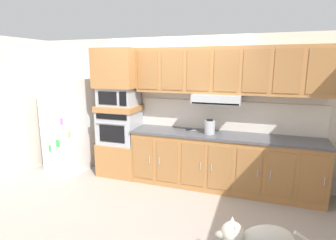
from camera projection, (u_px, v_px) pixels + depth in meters
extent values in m
plane|color=#9E9389|center=(155.00, 199.00, 4.10)|extent=(9.60, 9.60, 0.00)
cube|color=beige|center=(177.00, 108.00, 4.88)|extent=(6.20, 0.12, 2.50)
cube|color=beige|center=(7.00, 109.00, 4.75)|extent=(0.12, 7.10, 2.50)
cube|color=white|center=(69.00, 124.00, 5.22)|extent=(0.76, 0.70, 1.76)
cylinder|color=silver|center=(70.00, 125.00, 4.75)|extent=(0.02, 0.02, 1.10)
cube|color=gold|center=(70.00, 135.00, 4.81)|extent=(0.06, 0.01, 0.10)
cube|color=pink|center=(61.00, 121.00, 4.82)|extent=(0.07, 0.01, 0.12)
cube|color=green|center=(58.00, 144.00, 4.94)|extent=(0.08, 0.01, 0.14)
cube|color=green|center=(50.00, 148.00, 5.03)|extent=(0.05, 0.01, 0.12)
cube|color=#A8703D|center=(121.00, 158.00, 5.05)|extent=(0.74, 0.62, 0.60)
cube|color=#A8AAAF|center=(120.00, 127.00, 4.93)|extent=(0.70, 0.58, 0.60)
cube|color=black|center=(112.00, 134.00, 4.67)|extent=(0.49, 0.01, 0.30)
cube|color=black|center=(111.00, 117.00, 4.61)|extent=(0.59, 0.01, 0.09)
cylinder|color=#A8AAAF|center=(111.00, 123.00, 4.61)|extent=(0.56, 0.02, 0.02)
cube|color=#A8703D|center=(119.00, 108.00, 4.86)|extent=(0.74, 0.62, 0.10)
cube|color=#A8AAAF|center=(119.00, 97.00, 4.82)|extent=(0.64, 0.53, 0.32)
cube|color=black|center=(107.00, 98.00, 4.59)|extent=(0.35, 0.01, 0.22)
cube|color=black|center=(123.00, 99.00, 4.49)|extent=(0.13, 0.01, 0.24)
cube|color=#A8703D|center=(118.00, 68.00, 4.72)|extent=(0.74, 0.62, 0.68)
cube|color=#A8703D|center=(222.00, 162.00, 4.42)|extent=(3.03, 0.60, 0.88)
cube|color=#9A6738|center=(143.00, 159.00, 4.55)|extent=(0.36, 0.01, 0.70)
cylinder|color=#BCBCC1|center=(149.00, 160.00, 4.49)|extent=(0.01, 0.01, 0.12)
cube|color=#9A6738|center=(167.00, 162.00, 4.41)|extent=(0.36, 0.01, 0.70)
cylinder|color=#BCBCC1|center=(159.00, 161.00, 4.44)|extent=(0.01, 0.01, 0.12)
cube|color=#9A6738|center=(192.00, 165.00, 4.27)|extent=(0.36, 0.01, 0.70)
cylinder|color=#BCBCC1|center=(200.00, 166.00, 4.22)|extent=(0.01, 0.01, 0.12)
cube|color=#9A6738|center=(220.00, 168.00, 4.13)|extent=(0.36, 0.01, 0.70)
cylinder|color=#BCBCC1|center=(211.00, 167.00, 4.16)|extent=(0.01, 0.01, 0.12)
cube|color=#9A6738|center=(249.00, 172.00, 3.99)|extent=(0.36, 0.01, 0.70)
cylinder|color=#BCBCC1|center=(258.00, 173.00, 3.94)|extent=(0.01, 0.01, 0.12)
cube|color=#9A6738|center=(280.00, 175.00, 3.85)|extent=(0.36, 0.01, 0.70)
cylinder|color=#BCBCC1|center=(271.00, 175.00, 3.88)|extent=(0.01, 0.01, 0.12)
cube|color=#9A6738|center=(314.00, 180.00, 3.72)|extent=(0.36, 0.01, 0.70)
cylinder|color=#BCBCC1|center=(325.00, 181.00, 3.66)|extent=(0.01, 0.01, 0.12)
cube|color=#4C4C51|center=(224.00, 135.00, 4.33)|extent=(3.07, 0.64, 0.04)
cube|color=silver|center=(227.00, 116.00, 4.54)|extent=(3.07, 0.02, 0.50)
cube|color=#A8703D|center=(227.00, 71.00, 4.24)|extent=(3.03, 0.34, 0.74)
cube|color=#A8AAAF|center=(217.00, 98.00, 4.31)|extent=(0.76, 0.48, 0.14)
cube|color=black|center=(215.00, 104.00, 4.11)|extent=(0.72, 0.04, 0.02)
cube|color=#9A6738|center=(148.00, 70.00, 4.49)|extent=(0.36, 0.01, 0.63)
cube|color=#9A6738|center=(172.00, 70.00, 4.35)|extent=(0.36, 0.01, 0.63)
cube|color=#9A6738|center=(198.00, 71.00, 4.22)|extent=(0.36, 0.01, 0.63)
cube|color=#9A6738|center=(226.00, 71.00, 4.08)|extent=(0.36, 0.01, 0.63)
cube|color=#9A6738|center=(256.00, 71.00, 3.94)|extent=(0.36, 0.01, 0.63)
cube|color=#9A6738|center=(288.00, 71.00, 3.80)|extent=(0.36, 0.01, 0.63)
cube|color=#9A6738|center=(322.00, 71.00, 3.66)|extent=(0.36, 0.01, 0.63)
cylinder|color=black|center=(189.00, 129.00, 4.60)|extent=(0.08, 0.10, 0.03)
cylinder|color=silver|center=(193.00, 131.00, 4.51)|extent=(0.08, 0.10, 0.01)
cylinder|color=#A8AAAF|center=(210.00, 127.00, 4.33)|extent=(0.17, 0.17, 0.22)
cylinder|color=black|center=(210.00, 120.00, 4.30)|extent=(0.10, 0.10, 0.02)
ellipsoid|color=beige|center=(268.00, 239.00, 2.53)|extent=(0.56, 0.41, 0.26)
sphere|color=beige|center=(232.00, 233.00, 2.52)|extent=(0.21, 0.21, 0.21)
ellipsoid|color=gray|center=(221.00, 235.00, 2.52)|extent=(0.14, 0.11, 0.07)
cone|color=beige|center=(236.00, 228.00, 2.43)|extent=(0.06, 0.06, 0.07)
cone|color=beige|center=(232.00, 219.00, 2.57)|extent=(0.06, 0.06, 0.07)
cylinder|color=beige|center=(301.00, 237.00, 2.53)|extent=(0.15, 0.09, 0.12)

